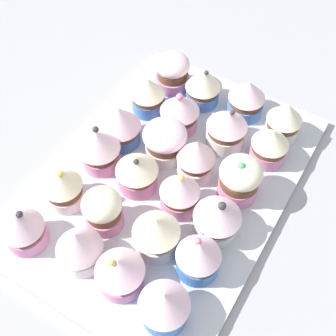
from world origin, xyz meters
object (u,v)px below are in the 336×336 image
at_px(cupcake_9, 196,157).
at_px(cupcake_15, 165,140).
at_px(cupcake_17, 203,85).
at_px(cupcake_21, 120,124).
at_px(cupcake_8, 180,192).
at_px(baking_tray, 168,182).
at_px(cupcake_10, 227,128).
at_px(cupcake_18, 22,227).
at_px(cupcake_13, 103,210).
at_px(cupcake_19, 63,186).
at_px(cupcake_22, 148,95).
at_px(cupcake_20, 99,148).
at_px(cupcake_7, 156,233).
at_px(cupcake_16, 180,111).
at_px(cupcake_12, 79,247).
at_px(cupcake_0, 164,305).
at_px(cupcake_14, 137,171).
at_px(cupcake_6, 120,272).
at_px(cupcake_4, 270,145).
at_px(cupcake_11, 247,98).
at_px(cupcake_2, 217,217).
at_px(cupcake_1, 198,257).
at_px(cupcake_5, 284,120).
at_px(cupcake_23, 172,72).
at_px(cupcake_3, 240,179).

relative_size(cupcake_9, cupcake_15, 1.11).
xyz_separation_m(cupcake_17, cupcake_21, (-0.14, 0.07, 0.00)).
relative_size(cupcake_8, cupcake_21, 1.02).
bearing_deg(baking_tray, cupcake_10, -20.42).
height_order(cupcake_8, cupcake_18, cupcake_8).
bearing_deg(cupcake_13, cupcake_19, 88.87).
bearing_deg(cupcake_22, cupcake_20, 179.78).
xyz_separation_m(cupcake_7, cupcake_16, (0.20, 0.08, 0.00)).
bearing_deg(cupcake_10, cupcake_22, 90.63).
bearing_deg(cupcake_10, cupcake_13, 160.33).
bearing_deg(cupcake_18, baking_tray, -31.21).
bearing_deg(cupcake_17, cupcake_12, -178.92).
relative_size(cupcake_0, cupcake_17, 0.96).
distance_m(cupcake_9, cupcake_14, 0.09).
bearing_deg(cupcake_6, cupcake_8, -1.92).
distance_m(baking_tray, cupcake_4, 0.16).
distance_m(baking_tray, cupcake_20, 0.12).
distance_m(cupcake_7, cupcake_13, 0.08).
distance_m(cupcake_0, cupcake_13, 0.16).
bearing_deg(cupcake_21, cupcake_9, -88.28).
bearing_deg(cupcake_11, cupcake_18, 157.76).
height_order(cupcake_18, cupcake_19, same).
distance_m(cupcake_15, cupcake_20, 0.10).
height_order(cupcake_9, cupcake_21, cupcake_9).
bearing_deg(cupcake_11, cupcake_0, -170.02).
height_order(cupcake_0, cupcake_7, cupcake_0).
height_order(cupcake_2, cupcake_14, same).
distance_m(cupcake_1, cupcake_21, 0.25).
xyz_separation_m(cupcake_5, cupcake_23, (0.01, 0.21, -0.00)).
distance_m(cupcake_19, cupcake_22, 0.22).
height_order(cupcake_9, cupcake_23, cupcake_9).
bearing_deg(cupcake_22, cupcake_5, -73.66).
relative_size(cupcake_10, cupcake_19, 0.99).
distance_m(cupcake_9, cupcake_10, 0.08).
distance_m(cupcake_12, cupcake_14, 0.14).
bearing_deg(cupcake_6, cupcake_17, 11.43).
bearing_deg(cupcake_0, cupcake_3, 0.80).
bearing_deg(cupcake_20, cupcake_1, -109.48).
bearing_deg(cupcake_22, cupcake_1, -134.81).
bearing_deg(cupcake_10, cupcake_14, 151.98).
bearing_deg(cupcake_12, cupcake_14, 1.98).
xyz_separation_m(cupcake_6, cupcake_8, (0.14, -0.00, 0.00)).
xyz_separation_m(baking_tray, cupcake_20, (-0.03, 0.10, 0.04)).
relative_size(cupcake_12, cupcake_16, 0.96).
height_order(cupcake_4, cupcake_18, cupcake_18).
distance_m(cupcake_1, cupcake_19, 0.22).
bearing_deg(cupcake_3, cupcake_11, 21.75).
height_order(cupcake_10, cupcake_13, cupcake_10).
xyz_separation_m(cupcake_14, cupcake_19, (-0.08, 0.07, 0.00)).
relative_size(cupcake_11, cupcake_13, 1.01).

